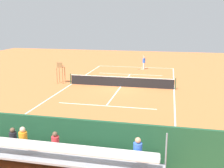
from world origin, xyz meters
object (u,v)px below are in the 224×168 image
bleacher_stand (52,155)px  tennis_racket (141,69)px  umpire_chair (60,70)px  equipment_bag (93,151)px  courtside_bench (137,147)px  tennis_ball_near (144,73)px  tennis_player (144,61)px  tennis_net (121,81)px

bleacher_stand → tennis_racket: (-0.97, -24.94, -0.92)m
umpire_chair → equipment_bag: (-7.33, 13.55, -1.13)m
courtside_bench → tennis_ball_near: 20.46m
courtside_bench → equipment_bag: size_ratio=2.00×
equipment_bag → umpire_chair: bearing=-61.6°
equipment_bag → tennis_ball_near: equipment_bag is taller
courtside_bench → bleacher_stand: bearing=33.2°
umpire_chair → tennis_racket: bearing=-127.2°
umpire_chair → tennis_ball_near: (-7.73, -6.97, -1.28)m
equipment_bag → tennis_player: 23.12m
umpire_chair → tennis_player: (-7.44, -9.55, -0.30)m
tennis_net → bleacher_stand: bearing=89.9°
bleacher_stand → umpire_chair: size_ratio=4.23×
umpire_chair → tennis_ball_near: bearing=-138.0°
tennis_net → courtside_bench: 13.65m
tennis_player → tennis_racket: 1.06m
tennis_net → equipment_bag: 13.45m
equipment_bag → tennis_player: bearing=-90.3°
bleacher_stand → courtside_bench: bleacher_stand is taller
tennis_net → equipment_bag: tennis_net is taller
tennis_net → tennis_player: tennis_player is taller
umpire_chair → bleacher_stand: bearing=111.7°
bleacher_stand → equipment_bag: size_ratio=10.07×
courtside_bench → tennis_player: size_ratio=0.93×
equipment_bag → tennis_racket: 22.96m
courtside_bench → tennis_racket: bearing=-84.4°
umpire_chair → courtside_bench: size_ratio=1.19×
tennis_player → tennis_ball_near: size_ratio=29.18×
tennis_net → umpire_chair: 6.25m
bleacher_stand → tennis_player: 25.12m
umpire_chair → tennis_ball_near: umpire_chair is taller
tennis_player → tennis_racket: (0.30, 0.15, -1.00)m
tennis_racket → equipment_bag: bearing=90.5°
bleacher_stand → tennis_player: size_ratio=4.70×
tennis_net → tennis_player: size_ratio=5.35×
tennis_racket → umpire_chair: bearing=52.8°
umpire_chair → tennis_net: bearing=178.6°
umpire_chair → tennis_racket: umpire_chair is taller
tennis_player → equipment_bag: bearing=89.7°
bleacher_stand → equipment_bag: bleacher_stand is taller
tennis_ball_near → bleacher_stand: bearing=86.0°
courtside_bench → tennis_player: tennis_player is taller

